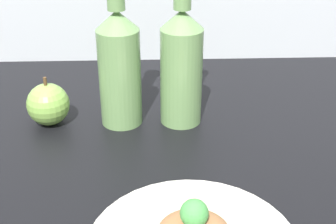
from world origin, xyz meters
TOP-DOWN VIEW (x-y plane):
  - ground_plane at (0.00, 0.00)cm, footprint 180.00×110.00cm
  - cider_bottle_left at (-14.70, 20.81)cm, footprint 7.70×7.70cm
  - cider_bottle_right at (-3.54, 20.81)cm, footprint 7.70×7.70cm
  - apple at (-28.24, 20.63)cm, footprint 7.91×7.91cm

SIDE VIEW (x-z plane):
  - ground_plane at x=0.00cm, z-range -4.00..0.00cm
  - apple at x=-28.24cm, z-range -0.75..8.67cm
  - cider_bottle_left at x=-14.70cm, z-range -3.81..27.73cm
  - cider_bottle_right at x=-3.54cm, z-range -3.81..27.73cm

